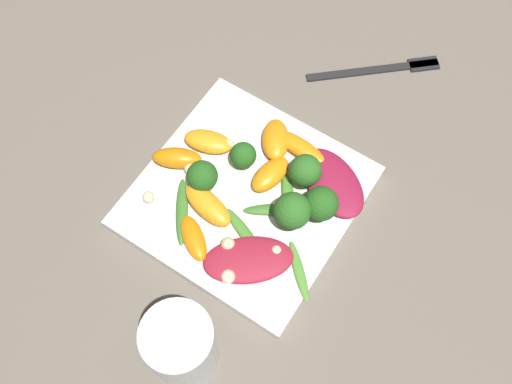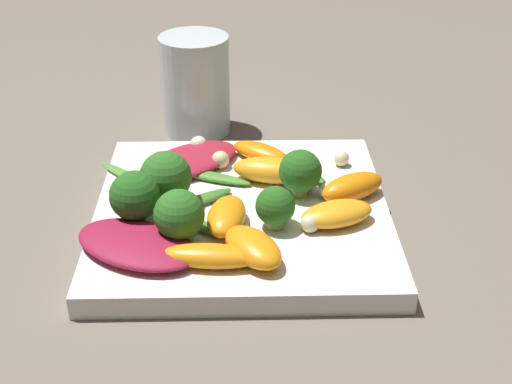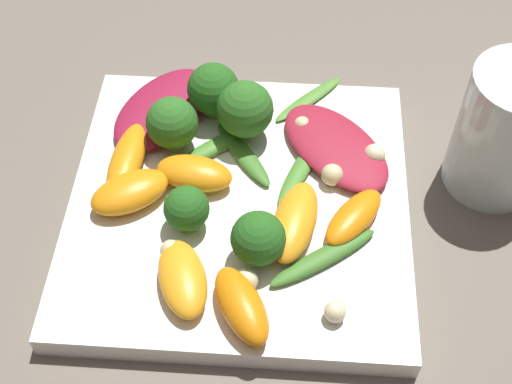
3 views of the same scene
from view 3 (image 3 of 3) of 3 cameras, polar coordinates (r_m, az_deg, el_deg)
ground_plane at (r=0.53m, az=-1.33°, el=-1.71°), size 2.40×2.40×0.00m
plate at (r=0.52m, az=-1.35°, el=-1.10°), size 0.24×0.24×0.02m
drinking_glass at (r=0.54m, az=19.39°, el=4.56°), size 0.07×0.07×0.10m
radicchio_leaf_0 at (r=0.57m, az=-7.38°, el=6.63°), size 0.10×0.12×0.01m
radicchio_leaf_1 at (r=0.54m, az=6.38°, el=3.62°), size 0.11×0.11×0.01m
orange_segment_0 at (r=0.54m, az=-10.27°, el=2.58°), size 0.03×0.08×0.02m
orange_segment_1 at (r=0.49m, az=3.09°, el=-2.39°), size 0.04×0.07×0.02m
orange_segment_2 at (r=0.52m, az=-4.95°, el=1.50°), size 0.06×0.04×0.02m
orange_segment_3 at (r=0.45m, az=-1.17°, el=-9.08°), size 0.05×0.07×0.02m
orange_segment_4 at (r=0.47m, az=-5.90°, el=-6.91°), size 0.05×0.07×0.02m
orange_segment_5 at (r=0.51m, az=-10.06°, el=-0.01°), size 0.07×0.06×0.02m
orange_segment_6 at (r=0.50m, az=7.82°, el=-2.02°), size 0.05×0.06×0.02m
broccoli_floret_0 at (r=0.47m, az=0.17°, el=-3.78°), size 0.04×0.04×0.04m
broccoli_floret_1 at (r=0.56m, az=-3.44°, el=8.17°), size 0.04×0.04×0.05m
broccoli_floret_2 at (r=0.49m, az=-5.57°, el=-1.38°), size 0.03×0.03×0.04m
broccoli_floret_3 at (r=0.54m, az=-0.49°, el=6.59°), size 0.04×0.04×0.05m
broccoli_floret_4 at (r=0.53m, az=-6.73°, el=5.45°), size 0.04×0.04×0.04m
arugula_sprig_0 at (r=0.54m, az=-0.90°, el=3.07°), size 0.05×0.07×0.01m
arugula_sprig_1 at (r=0.54m, az=-3.10°, el=3.77°), size 0.07×0.06×0.01m
arugula_sprig_2 at (r=0.58m, az=4.25°, el=7.42°), size 0.06×0.06×0.00m
arugula_sprig_3 at (r=0.53m, az=3.69°, el=1.99°), size 0.04×0.08×0.01m
arugula_sprig_4 at (r=0.48m, az=5.40°, el=-5.24°), size 0.08×0.06×0.01m
macadamia_nut_0 at (r=0.47m, az=-0.75°, el=-7.05°), size 0.02×0.02×0.02m
macadamia_nut_1 at (r=0.54m, az=9.46°, el=2.96°), size 0.02×0.02×0.02m
macadamia_nut_2 at (r=0.55m, az=3.71°, el=5.37°), size 0.01×0.01×0.01m
macadamia_nut_3 at (r=0.52m, az=6.11°, el=1.37°), size 0.02×0.02×0.02m
macadamia_nut_4 at (r=0.46m, az=6.34°, el=-9.51°), size 0.01×0.01×0.01m
macadamia_nut_5 at (r=0.48m, az=-6.81°, el=-4.68°), size 0.01×0.01×0.01m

